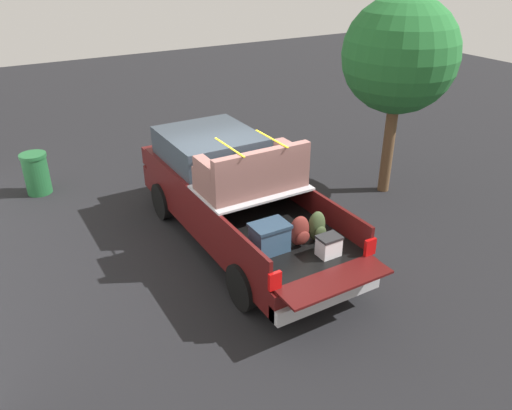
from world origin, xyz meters
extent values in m
plane|color=black|center=(0.00, 0.00, 0.00)|extent=(40.00, 40.00, 0.00)
cube|color=#470F0F|center=(0.00, 0.00, 0.61)|extent=(5.50, 1.92, 0.48)
cube|color=black|center=(-1.20, 0.00, 0.87)|extent=(2.80, 1.80, 0.04)
cube|color=#470F0F|center=(-1.20, 0.93, 1.10)|extent=(2.80, 0.06, 0.50)
cube|color=#470F0F|center=(-1.20, -0.93, 1.10)|extent=(2.80, 0.06, 0.50)
cube|color=#470F0F|center=(0.17, 0.00, 1.10)|extent=(0.06, 1.80, 0.50)
cube|color=#470F0F|center=(-2.88, 0.00, 0.87)|extent=(0.55, 1.80, 0.04)
cube|color=#B2B2B7|center=(-0.43, 0.00, 1.37)|extent=(1.25, 1.92, 0.04)
cube|color=#470F0F|center=(1.35, 0.00, 1.10)|extent=(2.30, 1.92, 0.50)
cube|color=#2D3842|center=(1.25, 0.00, 1.63)|extent=(1.94, 1.76, 0.55)
cube|color=#470F0F|center=(2.70, 0.00, 1.04)|extent=(0.40, 1.82, 0.38)
cube|color=#B2B2B7|center=(-2.72, 0.00, 0.49)|extent=(0.24, 1.92, 0.24)
cube|color=red|center=(-2.62, 0.88, 1.03)|extent=(0.06, 0.20, 0.28)
cube|color=red|center=(-2.62, -0.88, 1.03)|extent=(0.06, 0.20, 0.28)
cylinder|color=black|center=(1.75, 0.88, 0.39)|extent=(0.78, 0.30, 0.78)
cylinder|color=black|center=(1.75, -0.88, 0.39)|extent=(0.78, 0.30, 0.78)
cylinder|color=black|center=(-1.75, 0.88, 0.39)|extent=(0.78, 0.30, 0.78)
cylinder|color=black|center=(-1.75, -0.88, 0.39)|extent=(0.78, 0.30, 0.78)
cube|color=#335170|center=(-1.72, 0.41, 1.10)|extent=(0.40, 0.55, 0.43)
cube|color=#23394E|center=(-1.72, 0.41, 1.34)|extent=(0.44, 0.59, 0.05)
ellipsoid|color=maroon|center=(-1.81, -0.09, 1.15)|extent=(0.20, 0.37, 0.52)
ellipsoid|color=maroon|center=(-1.92, -0.09, 1.07)|extent=(0.09, 0.26, 0.23)
ellipsoid|color=#384728|center=(-1.82, -0.43, 1.15)|extent=(0.20, 0.32, 0.52)
ellipsoid|color=#384728|center=(-1.93, -0.43, 1.07)|extent=(0.09, 0.22, 0.23)
cube|color=white|center=(-2.30, -0.32, 1.04)|extent=(0.26, 0.34, 0.30)
cube|color=#262628|center=(-2.30, -0.32, 1.21)|extent=(0.28, 0.36, 0.04)
cube|color=brown|center=(-0.43, 0.00, 1.60)|extent=(0.94, 1.85, 0.42)
cube|color=brown|center=(-0.82, 0.00, 2.01)|extent=(0.16, 1.85, 0.40)
cube|color=brown|center=(-0.38, 0.82, 1.92)|extent=(0.70, 0.20, 0.22)
cube|color=brown|center=(-0.38, -0.82, 1.92)|extent=(0.70, 0.20, 0.22)
cube|color=yellow|center=(-0.43, 0.42, 2.22)|extent=(1.04, 0.03, 0.02)
cube|color=yellow|center=(-0.43, -0.42, 2.22)|extent=(1.04, 0.03, 0.02)
cylinder|color=brown|center=(0.38, -4.12, 1.21)|extent=(0.26, 0.26, 2.42)
sphere|color=#22662D|center=(0.38, -4.12, 3.16)|extent=(2.48, 2.48, 2.48)
cylinder|color=#1E592D|center=(4.39, 3.01, 0.45)|extent=(0.56, 0.56, 0.90)
cylinder|color=#1E592D|center=(4.39, 3.01, 0.94)|extent=(0.60, 0.60, 0.08)
camera|label=1|loc=(-7.46, 4.03, 5.21)|focal=35.24mm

